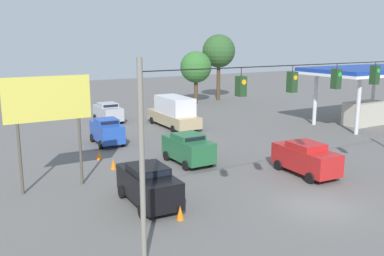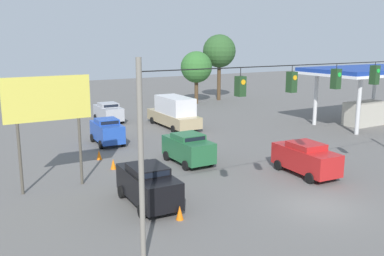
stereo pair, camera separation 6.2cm
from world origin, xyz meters
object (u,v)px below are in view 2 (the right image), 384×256
Objects in this scene: box_truck_tan_oncoming_deep at (174,112)px; traffic_cone_second at (151,192)px; sedan_green_withflow_mid at (188,148)px; sedan_blue_withflow_far at (107,131)px; traffic_cone_nearest at (180,213)px; traffic_cone_fifth at (99,155)px; sedan_red_crossing_near at (306,158)px; overhead_signal_span at (335,108)px; gas_station at (368,83)px; sedan_black_parked_shoulder at (148,184)px; traffic_cone_fourth at (113,164)px; tree_horizon_left at (196,67)px; traffic_cone_third at (132,178)px; tree_horizon_right at (219,51)px; roadside_billboard at (48,106)px; sedan_silver_withflow_deep at (108,112)px.

traffic_cone_second is at bearing 58.38° from box_truck_tan_oncoming_deep.
traffic_cone_second is (4.86, 4.62, -0.70)m from sedan_green_withflow_mid.
traffic_cone_nearest is at bearing 82.68° from sedan_blue_withflow_far.
traffic_cone_second and traffic_cone_fifth have the same top height.
sedan_red_crossing_near reaches higher than traffic_cone_nearest.
overhead_signal_span is 9.99m from traffic_cone_second.
gas_station reaches higher than traffic_cone_second.
sedan_black_parked_shoulder is at bearing 87.10° from traffic_cone_fifth.
overhead_signal_span is 28.64× the size of traffic_cone_fourth.
tree_horizon_left reaches higher than sedan_red_crossing_near.
traffic_cone_nearest and traffic_cone_third have the same top height.
gas_station is at bearing -145.91° from overhead_signal_span.
traffic_cone_fourth is 2.58m from traffic_cone_fifth.
sedan_red_crossing_near is 6.72× the size of traffic_cone_fourth.
sedan_green_withflow_mid is at bearing -157.53° from traffic_cone_third.
traffic_cone_nearest is 1.00× the size of traffic_cone_fifth.
traffic_cone_nearest is 11.50m from traffic_cone_fifth.
sedan_blue_withflow_far is at bearing -101.39° from traffic_cone_third.
traffic_cone_second is (9.80, -1.06, -0.70)m from sedan_red_crossing_near.
traffic_cone_nearest is at bearing 53.64° from tree_horizon_right.
traffic_cone_fifth is at bearing -90.00° from traffic_cone_nearest.
tree_horizon_right reaches higher than overhead_signal_span.
sedan_red_crossing_near is (-3.09, -4.69, -3.97)m from overhead_signal_span.
roadside_billboard is (4.06, -1.43, 4.26)m from traffic_cone_third.
sedan_blue_withflow_far is at bearing -97.32° from traffic_cone_nearest.
gas_station is (-21.23, -2.75, 2.95)m from sedan_green_withflow_mid.
traffic_cone_fourth is at bearing 3.34° from gas_station.
gas_station is at bearing 177.67° from traffic_cone_fifth.
box_truck_tan_oncoming_deep is 0.59× the size of gas_station.
sedan_red_crossing_near reaches higher than traffic_cone_fifth.
overhead_signal_span is at bearing 119.71° from traffic_cone_fourth.
sedan_red_crossing_near is 15.17m from roadside_billboard.
gas_station reaches higher than traffic_cone_third.
traffic_cone_second is 1.00× the size of traffic_cone_third.
roadside_billboard is (4.04, -7.12, 4.26)m from traffic_cone_nearest.
traffic_cone_second is at bearing -40.60° from overhead_signal_span.
traffic_cone_second is at bearing 89.41° from traffic_cone_third.
sedan_black_parked_shoulder is 0.53× the size of tree_horizon_right.
sedan_blue_withflow_far is 5.82× the size of traffic_cone_second.
gas_station is (-16.45, 8.28, 2.57)m from box_truck_tan_oncoming_deep.
traffic_cone_fourth is 33.14m from tree_horizon_right.
traffic_cone_fifth is at bearing 67.89° from sedan_silver_withflow_deep.
tree_horizon_left is at bearing -138.68° from sedan_blue_withflow_far.
gas_station is at bearing -173.71° from roadside_billboard.
sedan_green_withflow_mid is (-2.85, 7.80, -0.01)m from sedan_blue_withflow_far.
box_truck_tan_oncoming_deep is 1.58× the size of sedan_red_crossing_near.
tree_horizon_left reaches higher than roadside_billboard.
sedan_red_crossing_near reaches higher than sedan_silver_withflow_deep.
tree_horizon_left is at bearing -108.09° from sedan_red_crossing_near.
tree_horizon_left is (-12.42, -33.22, -0.41)m from overhead_signal_span.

